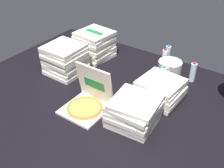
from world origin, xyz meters
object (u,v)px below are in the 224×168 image
at_px(pizza_stack_right_near, 160,90).
at_px(water_bottle_4, 168,74).
at_px(pizza_stack_center_far, 95,45).
at_px(water_bottle_0, 163,76).
at_px(open_pizza_box, 88,102).
at_px(water_bottle_1, 164,58).
at_px(water_bottle_2, 193,72).
at_px(water_bottle_3, 168,54).
at_px(ice_bucket, 170,68).
at_px(pizza_stack_right_far, 65,59).
at_px(pizza_stack_left_near, 134,112).

bearing_deg(pizza_stack_right_near, water_bottle_4, 102.40).
xyz_separation_m(pizza_stack_center_far, water_bottle_0, (1.03, -0.11, -0.05)).
height_order(open_pizza_box, water_bottle_0, open_pizza_box).
bearing_deg(water_bottle_1, water_bottle_0, -66.10).
xyz_separation_m(water_bottle_2, water_bottle_3, (-0.42, 0.23, 0.00)).
bearing_deg(ice_bucket, open_pizza_box, -110.19).
bearing_deg(pizza_stack_right_near, water_bottle_1, 112.58).
bearing_deg(water_bottle_4, water_bottle_1, 121.72).
bearing_deg(water_bottle_3, pizza_stack_center_far, -155.05).
xyz_separation_m(pizza_stack_right_far, water_bottle_1, (0.90, 0.78, -0.05)).
distance_m(pizza_stack_left_near, ice_bucket, 0.97).
bearing_deg(pizza_stack_right_far, water_bottle_2, 27.15).
bearing_deg(open_pizza_box, pizza_stack_left_near, 9.29).
xyz_separation_m(water_bottle_0, water_bottle_2, (0.23, 0.27, 0.00)).
xyz_separation_m(open_pizza_box, pizza_stack_right_near, (0.51, 0.55, 0.03)).
bearing_deg(pizza_stack_right_far, water_bottle_1, 40.97).
distance_m(open_pizza_box, water_bottle_3, 1.32).
relative_size(pizza_stack_right_near, pizza_stack_left_near, 0.97).
distance_m(open_pizza_box, ice_bucket, 1.11).
relative_size(pizza_stack_left_near, ice_bucket, 1.67).
xyz_separation_m(water_bottle_0, water_bottle_3, (-0.18, 0.50, 0.00)).
relative_size(open_pizza_box, water_bottle_3, 1.79).
distance_m(pizza_stack_right_near, water_bottle_1, 0.67).
bearing_deg(water_bottle_3, open_pizza_box, -100.33).
bearing_deg(water_bottle_3, pizza_stack_right_far, -134.53).
relative_size(pizza_stack_right_far, water_bottle_1, 1.82).
distance_m(pizza_stack_right_near, pizza_stack_center_far, 1.18).
relative_size(pizza_stack_left_near, water_bottle_2, 1.95).
distance_m(pizza_stack_right_near, water_bottle_4, 0.32).
bearing_deg(water_bottle_4, water_bottle_0, -104.60).
xyz_separation_m(pizza_stack_right_near, ice_bucket, (-0.12, 0.49, -0.02)).
height_order(open_pizza_box, water_bottle_2, open_pizza_box).
bearing_deg(pizza_stack_center_far, ice_bucket, 8.07).
height_order(pizza_stack_right_far, water_bottle_1, pizza_stack_right_far).
distance_m(pizza_stack_center_far, water_bottle_0, 1.04).
xyz_separation_m(open_pizza_box, water_bottle_3, (0.24, 1.29, 0.03)).
relative_size(pizza_stack_right_far, water_bottle_3, 1.82).
bearing_deg(water_bottle_2, ice_bucket, -175.59).
height_order(pizza_stack_center_far, water_bottle_2, pizza_stack_center_far).
xyz_separation_m(open_pizza_box, water_bottle_0, (0.42, 0.79, 0.03)).
bearing_deg(pizza_stack_center_far, pizza_stack_right_near, -17.24).
distance_m(pizza_stack_right_far, water_bottle_1, 1.19).
relative_size(open_pizza_box, water_bottle_0, 1.79).
bearing_deg(pizza_stack_center_far, pizza_stack_right_far, -94.24).
height_order(ice_bucket, water_bottle_2, water_bottle_2).
height_order(open_pizza_box, pizza_stack_left_near, open_pizza_box).
relative_size(pizza_stack_left_near, pizza_stack_right_far, 1.07).
relative_size(open_pizza_box, pizza_stack_right_near, 0.95).
relative_size(pizza_stack_right_far, water_bottle_2, 1.82).
height_order(water_bottle_1, water_bottle_3, same).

